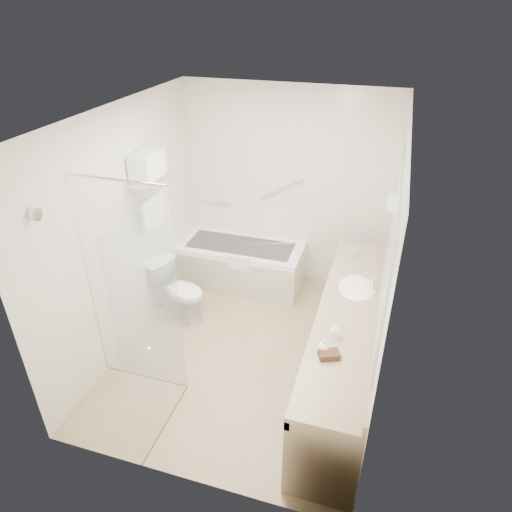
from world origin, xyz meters
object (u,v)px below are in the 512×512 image
(bathtub, at_px, (241,264))
(water_bottle_left, at_px, (358,260))
(vanity_counter, at_px, (347,328))
(toilet, at_px, (179,291))
(amenity_basket, at_px, (329,355))

(bathtub, bearing_deg, water_bottle_left, -21.86)
(vanity_counter, relative_size, toilet, 3.88)
(toilet, xyz_separation_m, water_bottle_left, (1.96, 0.29, 0.60))
(amenity_basket, xyz_separation_m, water_bottle_left, (0.07, 1.45, 0.06))
(toilet, height_order, water_bottle_left, water_bottle_left)
(amenity_basket, bearing_deg, bathtub, 125.11)
(vanity_counter, xyz_separation_m, amenity_basket, (-0.08, -0.67, 0.24))
(bathtub, height_order, water_bottle_left, water_bottle_left)
(toilet, bearing_deg, water_bottle_left, -64.32)
(toilet, relative_size, amenity_basket, 4.35)
(bathtub, distance_m, toilet, 1.01)
(water_bottle_left, bearing_deg, bathtub, 158.14)
(vanity_counter, bearing_deg, amenity_basket, -96.76)
(vanity_counter, bearing_deg, water_bottle_left, 90.86)
(toilet, bearing_deg, vanity_counter, -86.73)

